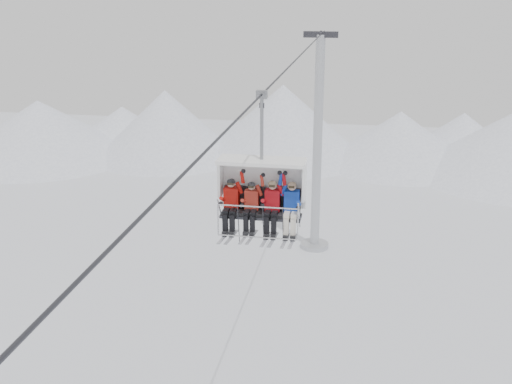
% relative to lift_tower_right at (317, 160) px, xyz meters
% --- Properties ---
extents(ridgeline, '(72.00, 21.00, 7.00)m').
position_rel_lift_tower_right_xyz_m(ridgeline, '(-1.58, 20.05, -2.94)').
color(ridgeline, white).
rests_on(ridgeline, ground).
extents(lift_tower_right, '(2.00, 1.80, 13.48)m').
position_rel_lift_tower_right_xyz_m(lift_tower_right, '(0.00, 0.00, 0.00)').
color(lift_tower_right, '#AEB1B6').
rests_on(lift_tower_right, ground).
extents(haul_cable, '(0.06, 50.00, 0.06)m').
position_rel_lift_tower_right_xyz_m(haul_cable, '(0.00, -22.00, 7.52)').
color(haul_cable, '#2E2E33').
rests_on(haul_cable, lift_tower_left).
extents(chairlift_carrier, '(2.44, 1.17, 3.98)m').
position_rel_lift_tower_right_xyz_m(chairlift_carrier, '(0.00, -20.95, 4.91)').
color(chairlift_carrier, black).
rests_on(chairlift_carrier, haul_cable).
extents(skier_far_left, '(0.42, 1.69, 1.66)m').
position_rel_lift_tower_right_xyz_m(skier_far_left, '(-0.85, -21.26, 4.44)').
color(skier_far_left, '#B7130C').
rests_on(skier_far_left, chairlift_carrier).
extents(skier_center_left, '(0.39, 1.69, 1.56)m').
position_rel_lift_tower_right_xyz_m(skier_center_left, '(-0.27, -21.27, 4.41)').
color(skier_center_left, '#B02C20').
rests_on(skier_center_left, chairlift_carrier).
extents(skier_center_right, '(0.42, 1.69, 1.66)m').
position_rel_lift_tower_right_xyz_m(skier_center_right, '(0.33, -21.26, 4.44)').
color(skier_center_right, '#B40E16').
rests_on(skier_center_right, chairlift_carrier).
extents(skier_far_right, '(0.42, 1.69, 1.66)m').
position_rel_lift_tower_right_xyz_m(skier_far_right, '(0.87, -21.26, 4.44)').
color(skier_far_right, '#1238AC').
rests_on(skier_far_right, chairlift_carrier).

